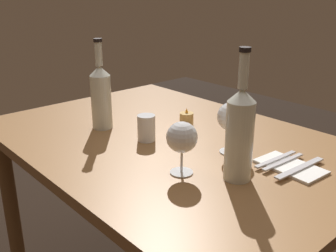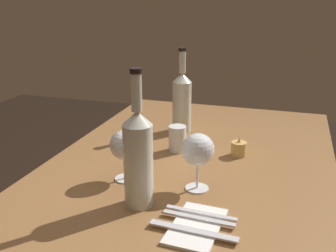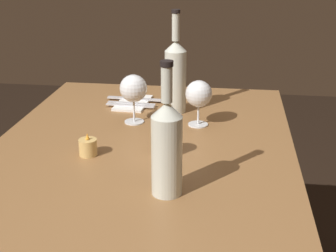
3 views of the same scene
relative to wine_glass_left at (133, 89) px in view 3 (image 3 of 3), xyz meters
The scene contains 11 objects.
dining_table 0.30m from the wine_glass_left, 163.77° to the right, with size 1.30×0.90×0.74m.
wine_glass_left is the anchor object (origin of this frame).
wine_glass_right 0.21m from the wine_glass_left, 89.04° to the right, with size 0.09×0.09×0.15m.
wine_bottle 0.49m from the wine_glass_left, 159.34° to the right, with size 0.07×0.07×0.33m.
wine_bottle_second 0.18m from the wine_glass_left, 43.98° to the right, with size 0.08×0.08×0.36m.
water_tumbler 0.30m from the wine_glass_left, 152.75° to the right, with size 0.06×0.06×0.09m.
votive_candle 0.30m from the wine_glass_left, 164.37° to the left, with size 0.05×0.05×0.07m.
folded_napkin 0.22m from the wine_glass_left, 13.04° to the left, with size 0.20×0.12×0.01m.
fork_inner 0.20m from the wine_glass_left, 14.93° to the left, with size 0.02×0.18×0.00m.
fork_outer 0.18m from the wine_glass_left, 17.45° to the left, with size 0.02×0.18×0.00m.
table_knife 0.25m from the wine_glass_left, 11.31° to the left, with size 0.03×0.21×0.00m.
Camera 3 is at (-1.27, -0.25, 1.31)m, focal length 51.23 mm.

